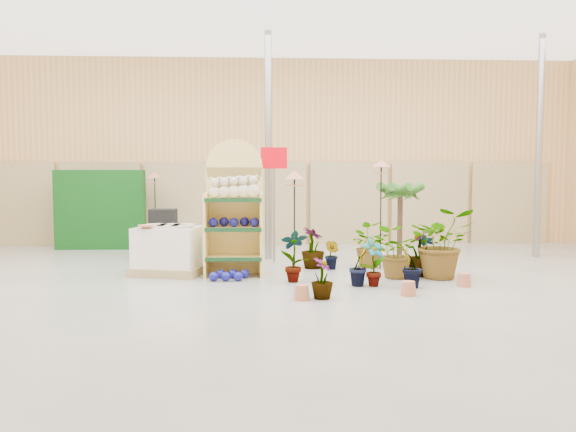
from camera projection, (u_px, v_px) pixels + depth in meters
name	position (u px, v px, depth m)	size (l,w,h in m)	color
room	(270.00, 139.00, 8.54)	(15.20, 12.10, 4.70)	gray
display_shelf	(234.00, 213.00, 9.39)	(0.97, 0.62, 2.28)	#E3C66D
teddy_bears	(236.00, 189.00, 9.26)	(0.85, 0.23, 0.37)	beige
gazing_balls_shelf	(234.00, 222.00, 9.26)	(0.84, 0.29, 0.16)	navy
gazing_balls_floor	(229.00, 275.00, 8.96)	(0.63, 0.39, 0.15)	navy
pallet_stack	(170.00, 250.00, 9.47)	(1.32, 1.18, 0.84)	#99875B
charcoal_planters	(159.00, 238.00, 11.24)	(0.80, 0.50, 1.00)	black
trellis_stock	(100.00, 210.00, 12.73)	(2.00, 0.30, 1.80)	#0B4210
offer_sign	(274.00, 181.00, 10.65)	(0.50, 0.08, 2.20)	gray
bird_table_front	(294.00, 178.00, 9.19)	(0.34, 0.34, 1.75)	black
bird_table_right	(381.00, 167.00, 9.91)	(0.34, 0.34, 1.95)	black
bird_table_back	(155.00, 178.00, 12.47)	(0.34, 0.34, 1.76)	black
palm	(400.00, 190.00, 10.52)	(0.70, 0.70, 1.64)	#453021
potted_plant_0	(294.00, 256.00, 8.76)	(0.44, 0.30, 0.83)	#285B19
potted_plant_1	(359.00, 266.00, 8.46)	(0.33, 0.27, 0.60)	#285B19
potted_plant_2	(394.00, 253.00, 9.09)	(0.75, 0.65, 0.83)	#285B19
potted_plant_3	(419.00, 253.00, 9.29)	(0.43, 0.43, 0.76)	#285B19
potted_plant_4	(425.00, 251.00, 10.10)	(0.33, 0.23, 0.63)	#285B19
potted_plant_5	(332.00, 255.00, 9.96)	(0.29, 0.23, 0.53)	#285B19
potted_plant_6	(367.00, 245.00, 10.23)	(0.72, 0.63, 0.80)	#285B19
potted_plant_7	(322.00, 278.00, 7.56)	(0.31, 0.31, 0.55)	#285B19
potted_plant_8	(373.00, 262.00, 8.41)	(0.38, 0.26, 0.73)	#285B19
potted_plant_9	(410.00, 267.00, 8.27)	(0.35, 0.29, 0.64)	#285B19
potted_plant_10	(442.00, 243.00, 9.08)	(1.04, 0.90, 1.15)	#285B19
potted_plant_11	(313.00, 248.00, 10.08)	(0.42, 0.42, 0.75)	#285B19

